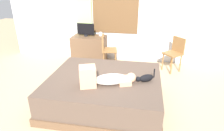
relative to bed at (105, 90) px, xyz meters
The scene contains 11 objects.
ground_plane 0.30m from the bed, 122.65° to the right, with size 16.00×16.00×0.00m, color tan.
back_wall_with_window 2.61m from the bed, 91.95° to the left, with size 6.40×0.14×2.90m.
bed is the anchor object (origin of this frame).
person_lying 0.47m from the bed, 75.30° to the right, with size 0.93×0.52×0.34m.
cat 0.80m from the bed, ahead, with size 0.32×0.24×0.21m.
desk 2.11m from the bed, 113.82° to the left, with size 0.90×0.56×0.74m.
tv_monitor 2.24m from the bed, 115.75° to the left, with size 0.48×0.10×0.35m.
cup 2.20m from the bed, 105.13° to the left, with size 0.08×0.08×0.10m, color white.
chair_by_desk 1.74m from the bed, 100.17° to the left, with size 0.44×0.44×0.86m.
chair_spare 2.26m from the bed, 50.94° to the left, with size 0.53×0.53×0.86m.
curtain_left 2.60m from the bed, 115.21° to the left, with size 0.44×0.06×2.33m, color #ADCC75.
Camera 1 is at (0.75, -2.89, 2.11)m, focal length 30.98 mm.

